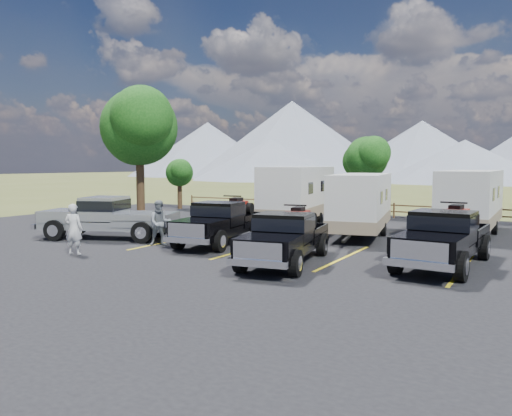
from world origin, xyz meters
The scene contains 17 objects.
ground centered at (0.00, 0.00, 0.00)m, with size 320.00×320.00×0.00m, color #545C27.
asphalt_lot centered at (0.00, 3.00, 0.02)m, with size 44.00×34.00×0.04m, color black.
stall_lines centered at (0.00, 4.00, 0.04)m, with size 12.12×5.50×0.01m.
tree_big_nw centered at (-12.55, 9.03, 5.60)m, with size 5.54×5.18×7.84m.
tree_north centered at (-2.03, 19.02, 3.83)m, with size 3.46×3.24×5.25m.
tree_nw_small centered at (-16.02, 17.01, 2.78)m, with size 2.59×2.43×3.85m.
rail_fence centered at (2.00, 18.50, 0.61)m, with size 36.12×0.12×1.00m.
mountain_range centered at (-7.63, 105.98, 7.87)m, with size 209.00×71.00×20.00m.
rig_left centered at (-3.76, 4.57, 1.00)m, with size 2.78×6.20×2.00m.
rig_center centered at (0.59, 2.12, 0.97)m, with size 2.84×6.03×1.94m.
rig_right centered at (5.38, 4.35, 1.04)m, with size 2.46×6.31×2.08m.
trailer_left centered at (-3.75, 12.29, 1.74)m, with size 3.57×9.40×3.25m.
trailer_center centered at (0.72, 9.77, 1.58)m, with size 3.40×8.48×2.93m.
trailer_right centered at (5.12, 13.10, 1.66)m, with size 2.38×8.86×3.09m.
pickup_silver centered at (-8.95, 3.09, 1.04)m, with size 6.71×4.14×1.92m.
person_a centered at (-7.05, -0.43, 1.00)m, with size 0.70×0.46×1.92m, color silver.
person_b centered at (-5.64, 2.82, 0.99)m, with size 0.92×0.72×1.90m, color slate.
Camera 1 is at (8.21, -13.05, 3.42)m, focal length 35.00 mm.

